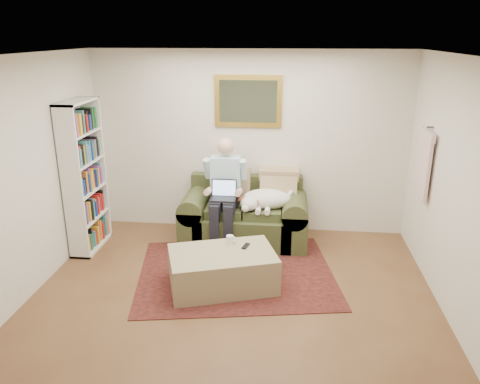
% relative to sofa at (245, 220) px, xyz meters
% --- Properties ---
extents(room_shell, '(4.51, 5.00, 2.61)m').
position_rel_sofa_xyz_m(room_shell, '(0.02, -1.67, 1.00)').
color(room_shell, brown).
rests_on(room_shell, ground).
extents(rug, '(2.63, 2.25, 0.01)m').
position_rel_sofa_xyz_m(rug, '(-0.01, -0.98, -0.30)').
color(rug, black).
rests_on(rug, room_shell).
extents(sofa, '(1.74, 0.88, 1.04)m').
position_rel_sofa_xyz_m(sofa, '(0.00, 0.00, 0.00)').
color(sofa, '#3D4424').
rests_on(sofa, room_shell).
extents(seated_man, '(0.57, 0.82, 1.46)m').
position_rel_sofa_xyz_m(seated_man, '(-0.26, -0.16, 0.43)').
color(seated_man, '#8CCAD8').
rests_on(seated_man, sofa).
extents(laptop, '(0.34, 0.27, 0.24)m').
position_rel_sofa_xyz_m(laptop, '(-0.26, -0.23, 0.47)').
color(laptop, black).
rests_on(laptop, seated_man).
extents(sleeping_dog, '(0.72, 0.45, 0.27)m').
position_rel_sofa_xyz_m(sleeping_dog, '(0.31, -0.09, 0.37)').
color(sleeping_dog, white).
rests_on(sleeping_dog, sofa).
extents(ottoman, '(1.36, 1.09, 0.43)m').
position_rel_sofa_xyz_m(ottoman, '(-0.13, -1.31, -0.08)').
color(ottoman, tan).
rests_on(ottoman, room_shell).
extents(coffee_mug, '(0.08, 0.08, 0.10)m').
position_rel_sofa_xyz_m(coffee_mug, '(-0.07, -1.05, 0.18)').
color(coffee_mug, white).
rests_on(coffee_mug, ottoman).
extents(tv_remote, '(0.09, 0.16, 0.02)m').
position_rel_sofa_xyz_m(tv_remote, '(0.12, -1.13, 0.14)').
color(tv_remote, black).
rests_on(tv_remote, ottoman).
extents(bookshelf, '(0.28, 0.80, 2.00)m').
position_rel_sofa_xyz_m(bookshelf, '(-2.08, -0.43, 0.70)').
color(bookshelf, white).
rests_on(bookshelf, room_shell).
extents(wall_mirror, '(0.94, 0.04, 0.72)m').
position_rel_sofa_xyz_m(wall_mirror, '(-0.00, 0.45, 1.60)').
color(wall_mirror, gold).
rests_on(wall_mirror, room_shell).
extents(hanging_shirt, '(0.06, 0.52, 0.90)m').
position_rel_sofa_xyz_m(hanging_shirt, '(2.21, -0.43, 1.05)').
color(hanging_shirt, beige).
rests_on(hanging_shirt, room_shell).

